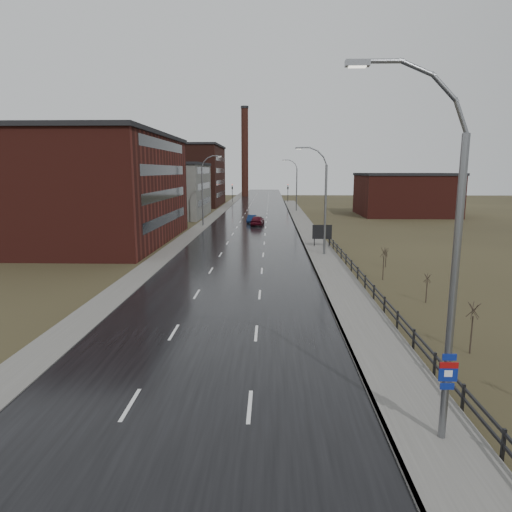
# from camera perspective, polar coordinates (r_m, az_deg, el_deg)

# --- Properties ---
(ground) EXTENTS (320.00, 320.00, 0.00)m
(ground) POSITION_cam_1_polar(r_m,az_deg,el_deg) (15.27, -11.15, -25.31)
(ground) COLOR #2D2819
(ground) RESTS_ON ground
(road) EXTENTS (14.00, 300.00, 0.06)m
(road) POSITION_cam_1_polar(r_m,az_deg,el_deg) (72.63, -0.60, 3.57)
(road) COLOR black
(road) RESTS_ON ground
(sidewalk_right) EXTENTS (3.20, 180.00, 0.18)m
(sidewalk_right) POSITION_cam_1_polar(r_m,az_deg,el_deg) (48.16, 8.41, -0.07)
(sidewalk_right) COLOR #595651
(sidewalk_right) RESTS_ON ground
(curb_right) EXTENTS (0.16, 180.00, 0.18)m
(curb_right) POSITION_cam_1_polar(r_m,az_deg,el_deg) (48.01, 6.60, -0.06)
(curb_right) COLOR slate
(curb_right) RESTS_ON ground
(sidewalk_left) EXTENTS (2.40, 260.00, 0.12)m
(sidewalk_left) POSITION_cam_1_polar(r_m,az_deg,el_deg) (73.43, -7.02, 3.59)
(sidewalk_left) COLOR #595651
(sidewalk_left) RESTS_ON ground
(warehouse_near) EXTENTS (22.44, 28.56, 13.50)m
(warehouse_near) POSITION_cam_1_polar(r_m,az_deg,el_deg) (61.92, -21.24, 7.90)
(warehouse_near) COLOR #471914
(warehouse_near) RESTS_ON ground
(warehouse_mid) EXTENTS (16.32, 20.40, 10.50)m
(warehouse_mid) POSITION_cam_1_polar(r_m,az_deg,el_deg) (92.52, -11.44, 8.13)
(warehouse_mid) COLOR slate
(warehouse_mid) RESTS_ON ground
(warehouse_far) EXTENTS (26.52, 24.48, 15.50)m
(warehouse_far) POSITION_cam_1_polar(r_m,az_deg,el_deg) (122.82, -10.58, 9.88)
(warehouse_far) COLOR #331611
(warehouse_far) RESTS_ON ground
(building_right) EXTENTS (18.36, 16.32, 8.50)m
(building_right) POSITION_cam_1_polar(r_m,az_deg,el_deg) (98.00, 18.12, 7.36)
(building_right) COLOR #471914
(building_right) RESTS_ON ground
(smokestack) EXTENTS (2.70, 2.70, 30.70)m
(smokestack) POSITION_cam_1_polar(r_m,az_deg,el_deg) (162.41, -1.41, 12.92)
(smokestack) COLOR #331611
(smokestack) RESTS_ON ground
(streetlight_main) EXTENTS (3.91, 0.29, 12.11)m
(streetlight_main) POSITION_cam_1_polar(r_m,az_deg,el_deg) (15.30, 22.54, -0.95)
(streetlight_main) COLOR slate
(streetlight_main) RESTS_ON ground
(streetlight_right_mid) EXTENTS (3.36, 0.28, 11.35)m
(streetlight_right_mid) POSITION_cam_1_polar(r_m,az_deg,el_deg) (48.43, 8.34, 6.85)
(streetlight_right_mid) COLOR slate
(streetlight_right_mid) RESTS_ON ground
(streetlight_left) EXTENTS (3.36, 0.28, 11.35)m
(streetlight_left) POSITION_cam_1_polar(r_m,az_deg,el_deg) (74.86, -6.50, 8.18)
(streetlight_left) COLOR slate
(streetlight_left) RESTS_ON ground
(streetlight_right_far) EXTENTS (3.36, 0.28, 11.35)m
(streetlight_right_far) POSITION_cam_1_polar(r_m,az_deg,el_deg) (102.21, 4.94, 8.83)
(streetlight_right_far) COLOR slate
(streetlight_right_far) RESTS_ON ground
(guardrail) EXTENTS (0.10, 53.05, 1.10)m
(guardrail) POSITION_cam_1_polar(r_m,az_deg,el_deg) (32.24, 14.79, -4.49)
(guardrail) COLOR black
(guardrail) RESTS_ON ground
(shrub_c) EXTENTS (0.62, 0.65, 2.61)m
(shrub_c) POSITION_cam_1_polar(r_m,az_deg,el_deg) (24.98, 25.39, -7.99)
(shrub_c) COLOR #382D23
(shrub_c) RESTS_ON ground
(shrub_d) EXTENTS (0.48, 0.51, 2.02)m
(shrub_d) POSITION_cam_1_polar(r_m,az_deg,el_deg) (33.30, 20.57, -3.71)
(shrub_d) COLOR #382D23
(shrub_d) RESTS_ON ground
(shrub_e) EXTENTS (0.64, 0.67, 2.72)m
(shrub_e) POSITION_cam_1_polar(r_m,az_deg,el_deg) (39.03, 15.66, -0.83)
(shrub_e) COLOR #382D23
(shrub_e) RESTS_ON ground
(shrub_f) EXTENTS (0.40, 0.41, 1.63)m
(shrub_f) POSITION_cam_1_polar(r_m,az_deg,el_deg) (44.37, 15.93, -0.27)
(shrub_f) COLOR #382D23
(shrub_f) RESTS_ON ground
(billboard) EXTENTS (2.27, 0.17, 2.72)m
(billboard) POSITION_cam_1_polar(r_m,az_deg,el_deg) (53.93, 8.26, 2.92)
(billboard) COLOR black
(billboard) RESTS_ON ground
(traffic_light_left) EXTENTS (0.58, 2.73, 5.30)m
(traffic_light_left) POSITION_cam_1_polar(r_m,az_deg,el_deg) (132.55, -3.00, 8.72)
(traffic_light_left) COLOR black
(traffic_light_left) RESTS_ON ground
(traffic_light_right) EXTENTS (0.58, 2.73, 5.30)m
(traffic_light_right) POSITION_cam_1_polar(r_m,az_deg,el_deg) (132.18, 4.01, 8.70)
(traffic_light_right) COLOR black
(traffic_light_right) RESTS_ON ground
(car_near) EXTENTS (1.71, 4.10, 1.32)m
(car_near) POSITION_cam_1_polar(r_m,az_deg,el_deg) (79.38, -0.54, 4.63)
(car_near) COLOR #0C1C40
(car_near) RESTS_ON ground
(car_far) EXTENTS (2.40, 4.98, 1.64)m
(car_far) POSITION_cam_1_polar(r_m,az_deg,el_deg) (75.44, 0.19, 4.44)
(car_far) COLOR #460B17
(car_far) RESTS_ON ground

